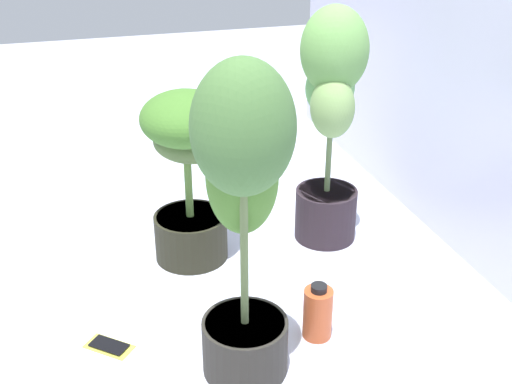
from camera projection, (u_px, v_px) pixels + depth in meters
name	position (u px, v px, depth m)	size (l,w,h in m)	color
ground_plane	(238.00, 295.00, 2.16)	(8.00, 8.00, 0.00)	silver
potted_plant_front_right	(243.00, 196.00, 1.62)	(0.38, 0.36, 0.90)	#2B2923
potted_plant_front_left	(188.00, 162.00, 2.23)	(0.43, 0.38, 0.63)	black
potted_plant_back_left	(331.00, 113.00, 2.29)	(0.37, 0.33, 0.88)	#291F25
cell_phone	(109.00, 346.00, 1.92)	(0.15, 0.15, 0.01)	#D0CB48
nutrient_bottle	(318.00, 312.00, 1.93)	(0.09, 0.09, 0.18)	#C35229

